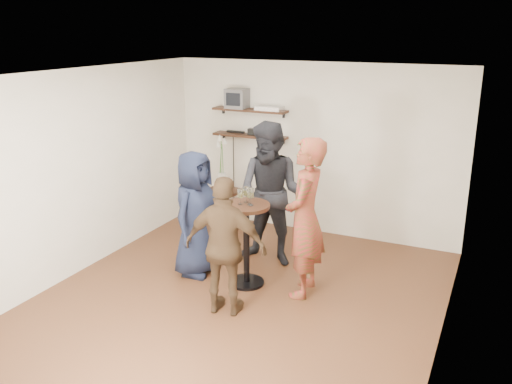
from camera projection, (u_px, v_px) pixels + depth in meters
room at (239, 194)px, 6.01m from camera, size 4.58×5.08×2.68m
shelf_upper at (250, 110)px, 8.31m from camera, size 1.20×0.25×0.04m
shelf_lower at (250, 136)px, 8.43m from camera, size 1.20×0.25×0.04m
crt_monitor at (237, 98)px, 8.35m from camera, size 0.32×0.30×0.30m
dvd_deck at (269, 108)px, 8.17m from camera, size 0.40×0.24×0.06m
radio at (255, 132)px, 8.38m from camera, size 0.22×0.10×0.10m
power_strip at (236, 132)px, 8.58m from camera, size 0.30×0.05×0.03m
side_table at (222, 197)px, 8.45m from camera, size 0.64×0.64×0.64m
vase_lilies at (222, 172)px, 8.33m from camera, size 0.19×0.19×0.91m
drinks_table at (246, 233)px, 6.58m from camera, size 0.57×0.57×1.05m
wine_glass_fl at (240, 194)px, 6.43m from camera, size 0.06×0.06×0.19m
wine_glass_fr at (251, 194)px, 6.38m from camera, size 0.07×0.07×0.21m
wine_glass_bl at (246, 192)px, 6.51m from camera, size 0.07×0.07×0.20m
wine_glass_br at (250, 194)px, 6.43m from camera, size 0.06×0.06×0.19m
person_plaid at (305, 218)px, 6.28m from camera, size 0.53×0.74×1.91m
person_dark at (271, 195)px, 7.12m from camera, size 0.95×0.74×1.92m
person_navy at (195, 214)px, 6.85m from camera, size 0.53×0.80×1.62m
person_brown at (226, 247)px, 5.88m from camera, size 0.97×0.51×1.58m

